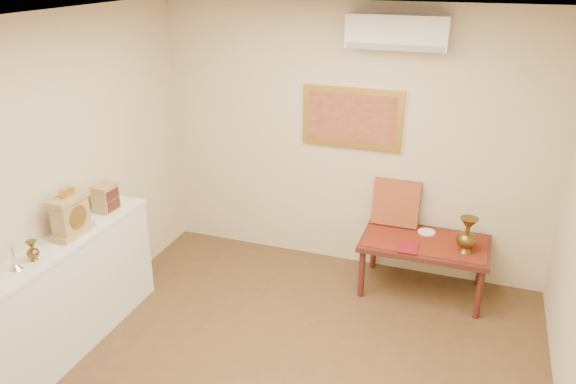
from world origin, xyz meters
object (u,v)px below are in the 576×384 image
at_px(display_ledge, 64,298).
at_px(brass_urn_tall, 468,231).
at_px(low_table, 425,247).
at_px(mantel_clock, 71,215).
at_px(wooden_chest, 106,198).

bearing_deg(display_ledge, brass_urn_tall, 30.33).
distance_m(display_ledge, low_table, 3.27).
bearing_deg(brass_urn_tall, low_table, 165.01).
bearing_deg(brass_urn_tall, display_ledge, -149.67).
bearing_deg(low_table, mantel_clock, -147.53).
relative_size(wooden_chest, low_table, 0.20).
bearing_deg(mantel_clock, low_table, 32.47).
height_order(display_ledge, mantel_clock, mantel_clock).
bearing_deg(mantel_clock, display_ledge, -98.16).
bearing_deg(wooden_chest, mantel_clock, -85.93).
xyz_separation_m(display_ledge, low_table, (2.67, 1.88, -0.01)).
height_order(wooden_chest, low_table, wooden_chest).
xyz_separation_m(mantel_clock, wooden_chest, (-0.04, 0.49, -0.05)).
distance_m(brass_urn_tall, display_ledge, 3.54).
relative_size(display_ledge, low_table, 1.68).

